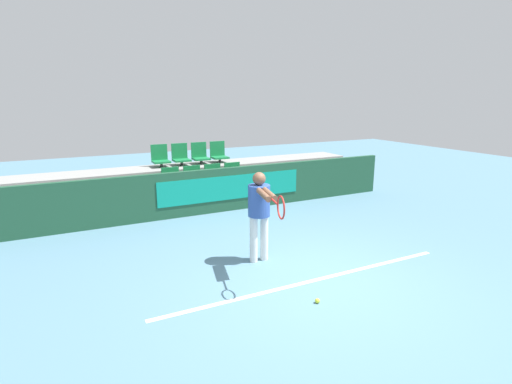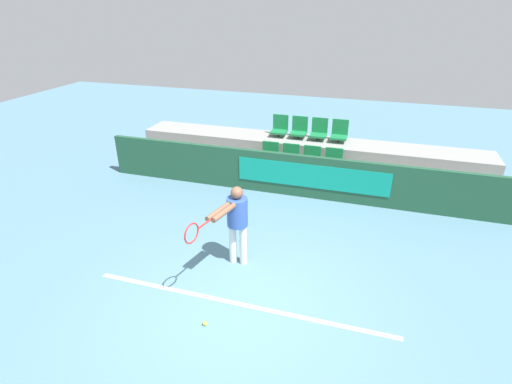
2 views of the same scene
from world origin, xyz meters
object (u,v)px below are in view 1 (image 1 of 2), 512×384
object	(u,v)px
tennis_ball	(317,301)
stadium_chair_7	(219,154)
stadium_chair_3	(234,176)
stadium_chair_0	(172,182)
stadium_chair_2	(214,178)
stadium_chair_1	(193,180)
stadium_chair_4	(160,158)
stadium_chair_5	(181,156)
tennis_player	(260,207)
stadium_chair_6	(200,155)

from	to	relation	value
tennis_ball	stadium_chair_7	bearing A→B (deg)	79.97
stadium_chair_3	tennis_ball	size ratio (longest dim) A/B	8.63
stadium_chair_0	stadium_chair_2	world-z (taller)	same
stadium_chair_1	stadium_chair_4	world-z (taller)	stadium_chair_4
stadium_chair_1	stadium_chair_3	world-z (taller)	same
stadium_chair_5	stadium_chair_7	bearing A→B (deg)	0.00
stadium_chair_2	stadium_chair_3	distance (m)	0.54
stadium_chair_1	tennis_player	world-z (taller)	tennis_player
stadium_chair_0	tennis_ball	bearing A→B (deg)	-84.65
stadium_chair_1	stadium_chair_4	xyz separation A→B (m)	(-0.54, 1.02, 0.45)
stadium_chair_3	stadium_chair_6	bearing A→B (deg)	117.88
stadium_chair_5	stadium_chair_1	bearing A→B (deg)	-90.00
stadium_chair_5	stadium_chair_4	bearing A→B (deg)	180.00
stadium_chair_1	stadium_chair_0	bearing A→B (deg)	180.00
stadium_chair_0	stadium_chair_3	size ratio (longest dim) A/B	1.00
stadium_chair_4	stadium_chair_6	world-z (taller)	same
stadium_chair_1	stadium_chair_7	world-z (taller)	stadium_chair_7
stadium_chair_6	stadium_chair_7	distance (m)	0.54
stadium_chair_4	stadium_chair_0	bearing A→B (deg)	-90.00
stadium_chair_0	stadium_chair_5	bearing A→B (deg)	62.12
tennis_ball	tennis_player	bearing A→B (deg)	92.41
stadium_chair_4	tennis_ball	world-z (taller)	stadium_chair_4
stadium_chair_6	stadium_chair_7	world-z (taller)	same
tennis_player	stadium_chair_2	bearing A→B (deg)	93.60
stadium_chair_1	stadium_chair_6	bearing A→B (deg)	62.12
stadium_chair_0	stadium_chair_6	bearing A→B (deg)	43.38
stadium_chair_1	stadium_chair_6	size ratio (longest dim) A/B	1.00
stadium_chair_7	tennis_ball	world-z (taller)	stadium_chair_7
stadium_chair_5	stadium_chair_3	bearing A→B (deg)	-43.38
stadium_chair_0	stadium_chair_6	distance (m)	1.56
tennis_ball	stadium_chair_0	bearing A→B (deg)	95.35
stadium_chair_0	tennis_ball	world-z (taller)	stadium_chair_0
stadium_chair_2	stadium_chair_5	xyz separation A→B (m)	(-0.54, 1.02, 0.45)
stadium_chair_3	stadium_chair_4	xyz separation A→B (m)	(-1.63, 1.02, 0.45)
stadium_chair_4	stadium_chair_5	size ratio (longest dim) A/B	1.00
stadium_chair_5	tennis_player	distance (m)	4.82
stadium_chair_3	stadium_chair_7	world-z (taller)	stadium_chair_7
stadium_chair_0	stadium_chair_1	world-z (taller)	same
stadium_chair_2	stadium_chair_3	bearing A→B (deg)	0.00
stadium_chair_6	stadium_chair_3	bearing A→B (deg)	-62.12
stadium_chair_6	stadium_chair_1	bearing A→B (deg)	-117.88
stadium_chair_0	stadium_chair_5	size ratio (longest dim) A/B	1.00
stadium_chair_6	tennis_ball	size ratio (longest dim) A/B	8.63
stadium_chair_1	stadium_chair_6	distance (m)	1.24
stadium_chair_7	tennis_ball	size ratio (longest dim) A/B	8.63
stadium_chair_3	stadium_chair_4	size ratio (longest dim) A/B	1.00
stadium_chair_2	tennis_ball	size ratio (longest dim) A/B	8.63
stadium_chair_1	stadium_chair_6	world-z (taller)	stadium_chair_6
stadium_chair_3	stadium_chair_5	xyz separation A→B (m)	(-1.08, 1.02, 0.45)
stadium_chair_6	stadium_chair_7	size ratio (longest dim) A/B	1.00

